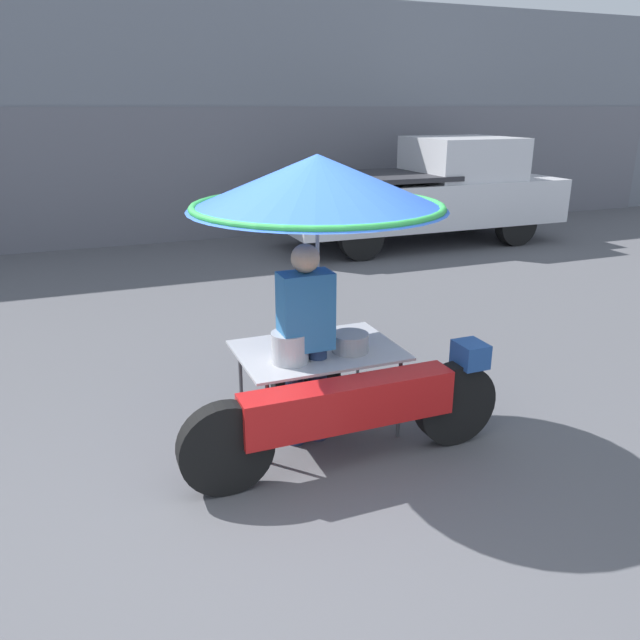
% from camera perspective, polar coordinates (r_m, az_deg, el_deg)
% --- Properties ---
extents(ground_plane, '(36.00, 36.00, 0.00)m').
position_cam_1_polar(ground_plane, '(4.24, -3.37, -15.83)').
color(ground_plane, '#56565B').
extents(shopfront_building, '(28.00, 2.06, 4.33)m').
position_cam_1_polar(shopfront_building, '(12.79, -17.74, 16.97)').
color(shopfront_building, gray).
rests_on(shopfront_building, ground).
extents(vendor_motorcycle_cart, '(2.37, 1.84, 2.10)m').
position_cam_1_polar(vendor_motorcycle_cart, '(4.42, 0.16, 8.63)').
color(vendor_motorcycle_cart, black).
rests_on(vendor_motorcycle_cart, ground).
extents(vendor_person, '(0.38, 0.22, 1.52)m').
position_cam_1_polar(vendor_person, '(4.49, -1.30, -1.48)').
color(vendor_person, navy).
rests_on(vendor_person, ground).
extents(pickup_truck, '(5.18, 1.84, 1.88)m').
position_cam_1_polar(pickup_truck, '(11.69, 9.78, 11.39)').
color(pickup_truck, black).
rests_on(pickup_truck, ground).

